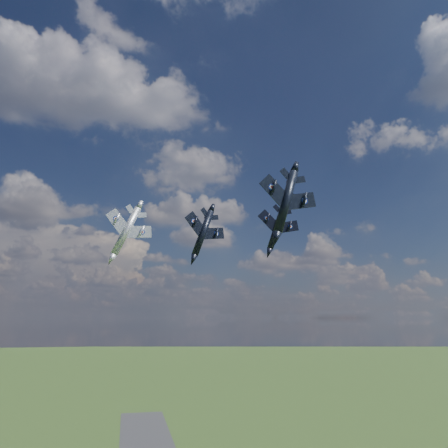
{
  "coord_description": "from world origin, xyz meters",
  "views": [
    {
      "loc": [
        -13.61,
        -77.8,
        64.14
      ],
      "look_at": [
        5.45,
        8.81,
        83.28
      ],
      "focal_mm": 35.0,
      "sensor_mm": 36.0,
      "label": 1
    }
  ],
  "objects": [
    {
      "name": "jet_high_navy",
      "position": [
        21.78,
        22.35,
        86.01
      ],
      "size": [
        13.63,
        17.0,
        6.62
      ],
      "primitive_type": null,
      "rotation": [
        0.0,
        0.33,
        -0.14
      ],
      "color": "black"
    },
    {
      "name": "jet_lead_navy",
      "position": [
        0.9,
        8.04,
        81.1
      ],
      "size": [
        14.12,
        16.46,
        6.27
      ],
      "primitive_type": null,
      "rotation": [
        0.0,
        0.36,
        0.3
      ],
      "color": "black"
    },
    {
      "name": "jet_left_silver",
      "position": [
        -14.37,
        11.3,
        81.43
      ],
      "size": [
        11.94,
        15.53,
        7.14
      ],
      "primitive_type": null,
      "rotation": [
        0.0,
        0.42,
        0.07
      ],
      "color": "#B4B5BF"
    },
    {
      "name": "jet_right_navy",
      "position": [
        13.48,
        -6.47,
        84.59
      ],
      "size": [
        13.64,
        17.54,
        6.87
      ],
      "primitive_type": null,
      "rotation": [
        0.0,
        0.3,
        0.07
      ],
      "color": "black"
    }
  ]
}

